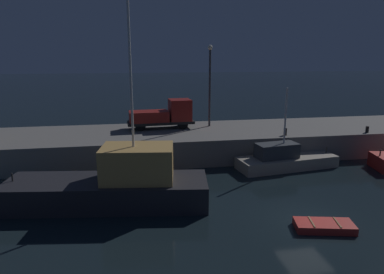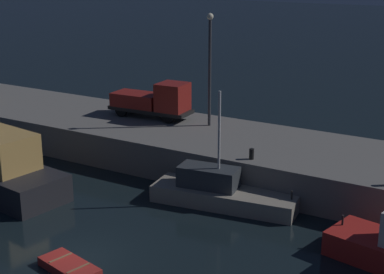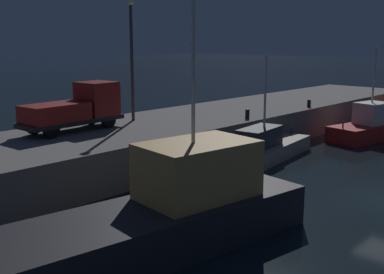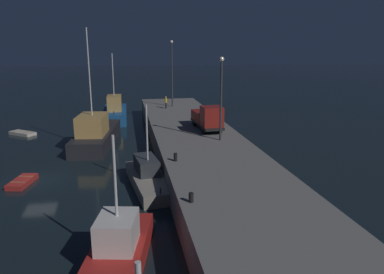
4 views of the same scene
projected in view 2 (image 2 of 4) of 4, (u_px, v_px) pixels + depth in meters
The scene contains 7 objects.
ground_plane at pixel (79, 259), 26.76m from camera, with size 320.00×320.00×0.00m, color black.
pier_quay at pixel (224, 152), 38.08m from camera, with size 58.19×8.35×2.21m.
fishing_trawler_red at pixel (221, 192), 32.53m from camera, with size 8.37×3.57×6.44m.
rowboat_blue_far at pixel (69, 267), 25.64m from camera, with size 3.21×1.94×0.44m.
lamp_post_east at pixel (210, 61), 38.79m from camera, with size 0.44×0.44×7.54m.
utility_truck at pixel (155, 101), 41.64m from camera, with size 6.19×2.30×2.65m.
bollard_central at pixel (252, 154), 33.24m from camera, with size 0.28×0.28×0.62m, color black.
Camera 2 is at (16.70, -17.97, 13.13)m, focal length 54.94 mm.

